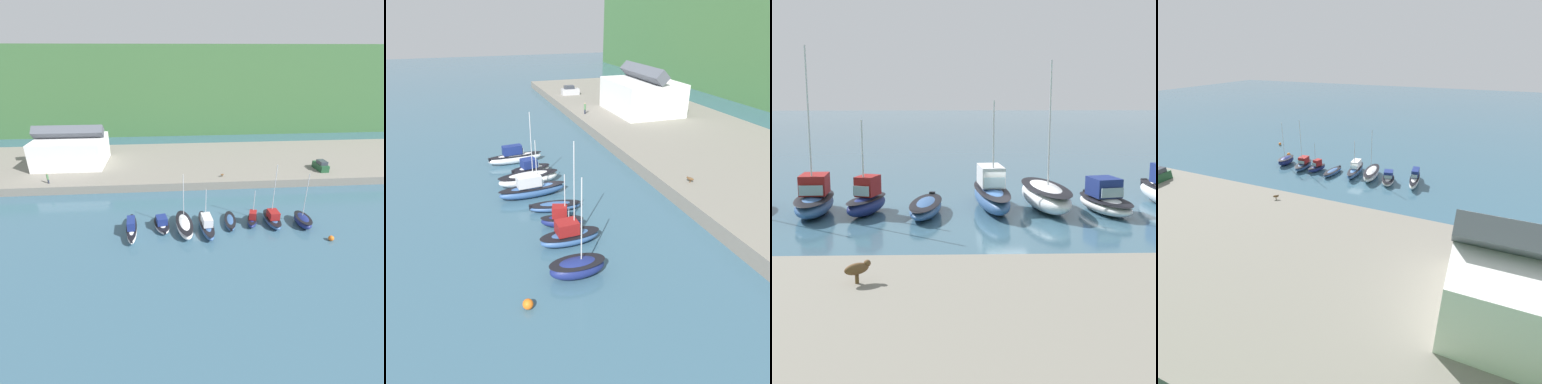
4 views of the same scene
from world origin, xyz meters
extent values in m
plane|color=#385B70|center=(0.00, 0.00, 0.00)|extent=(320.00, 320.00, 0.00)
cube|color=gray|center=(0.00, 26.83, 0.83)|extent=(138.31, 28.17, 1.66)
cube|color=white|center=(-26.59, 25.91, 4.68)|extent=(14.95, 11.63, 6.04)
cube|color=#515660|center=(-26.59, 25.91, 9.16)|extent=(15.25, 2.92, 2.92)
ellipsoid|color=white|center=(-10.53, -2.00, 0.71)|extent=(2.24, 7.76, 1.42)
ellipsoid|color=black|center=(-10.53, -2.00, 1.21)|extent=(2.31, 7.92, 0.12)
cube|color=navy|center=(-10.50, -2.38, 2.05)|extent=(1.40, 2.77, 1.26)
cube|color=#8CA5B2|center=(-10.63, -0.90, 1.86)|extent=(1.04, 0.19, 0.63)
cube|color=black|center=(-10.20, -5.62, 1.00)|extent=(0.38, 0.31, 0.56)
ellipsoid|color=silver|center=(-6.04, -0.71, 0.49)|extent=(3.19, 5.68, 0.98)
ellipsoid|color=black|center=(-6.04, -0.71, 0.84)|extent=(3.30, 5.80, 0.12)
cube|color=navy|center=(-5.98, -0.97, 1.56)|extent=(1.94, 2.17, 1.15)
cube|color=#8CA5B2|center=(-6.21, 0.09, 1.39)|extent=(1.41, 0.40, 0.57)
cube|color=black|center=(-5.50, -3.20, 0.69)|extent=(0.41, 0.35, 0.56)
ellipsoid|color=silver|center=(-2.51, -1.73, 0.84)|extent=(3.14, 7.73, 1.68)
ellipsoid|color=black|center=(-2.51, -1.73, 1.42)|extent=(3.25, 7.89, 0.12)
cylinder|color=silver|center=(-2.57, -1.17, 5.41)|extent=(0.10, 0.10, 7.47)
ellipsoid|color=#33568E|center=(0.85, -1.97, 0.72)|extent=(2.53, 7.94, 1.44)
ellipsoid|color=black|center=(0.85, -1.97, 1.23)|extent=(2.61, 8.10, 0.12)
cube|color=silver|center=(0.89, -2.35, 2.07)|extent=(1.64, 2.84, 1.26)
cube|color=#8CA5B2|center=(0.76, -0.84, 1.88)|extent=(1.28, 0.20, 0.63)
cylinder|color=silver|center=(0.80, -1.38, 4.12)|extent=(0.10, 0.10, 5.35)
ellipsoid|color=#33568E|center=(4.93, -0.37, 0.45)|extent=(2.34, 5.76, 0.90)
ellipsoid|color=black|center=(4.93, -0.37, 0.77)|extent=(2.42, 5.88, 0.12)
cube|color=black|center=(4.62, -3.01, 0.63)|extent=(0.39, 0.32, 0.56)
ellipsoid|color=navy|center=(8.50, -0.62, 0.57)|extent=(2.71, 4.47, 1.15)
ellipsoid|color=black|center=(8.50, -0.62, 0.97)|extent=(2.79, 4.57, 0.12)
cube|color=maroon|center=(8.44, -0.82, 1.74)|extent=(1.51, 1.75, 1.19)
cube|color=#8CA5B2|center=(8.71, 0.03, 1.56)|extent=(0.97, 0.40, 0.59)
cylinder|color=silver|center=(8.60, -0.32, 3.42)|extent=(0.10, 0.10, 4.55)
ellipsoid|color=#33568E|center=(11.66, -0.76, 0.60)|extent=(2.34, 5.80, 1.21)
ellipsoid|color=black|center=(11.66, -0.76, 1.03)|extent=(2.43, 5.91, 0.12)
cube|color=maroon|center=(11.68, -1.05, 1.81)|extent=(1.64, 2.07, 1.20)
cube|color=#8CA5B2|center=(11.62, 0.10, 1.63)|extent=(1.40, 0.17, 0.60)
cylinder|color=silver|center=(11.64, -0.34, 5.56)|extent=(0.10, 0.10, 8.70)
ellipsoid|color=navy|center=(16.40, -1.62, 0.79)|extent=(2.21, 4.65, 1.59)
ellipsoid|color=black|center=(16.40, -1.62, 1.35)|extent=(2.30, 4.74, 0.12)
cylinder|color=silver|center=(16.40, -1.28, 5.16)|extent=(0.10, 0.10, 7.13)
cube|color=#B7B7BC|center=(-47.29, 17.74, 2.36)|extent=(1.97, 4.27, 1.40)
cube|color=#333842|center=(-47.30, 17.43, 3.44)|extent=(1.62, 2.37, 0.76)
cylinder|color=#232838|center=(-28.35, 14.79, 2.08)|extent=(0.32, 0.32, 0.85)
cylinder|color=#4C7A4C|center=(-28.35, 14.79, 3.03)|extent=(0.40, 0.40, 1.05)
sphere|color=tan|center=(-28.35, 14.79, 3.68)|extent=(0.24, 0.24, 0.24)
cylinder|color=brown|center=(6.36, 15.53, 1.80)|extent=(0.12, 0.12, 0.28)
ellipsoid|color=brown|center=(6.36, 15.53, 2.12)|extent=(0.83, 0.71, 0.36)
sphere|color=brown|center=(6.06, 15.32, 2.23)|extent=(0.22, 0.22, 0.22)
sphere|color=orange|center=(18.85, -6.21, 0.40)|extent=(0.80, 0.80, 0.80)
camera|label=1|loc=(-4.45, -41.27, 25.32)|focal=28.00mm
camera|label=2|loc=(39.84, -9.38, 19.50)|focal=35.00mm
camera|label=3|loc=(3.56, 31.02, 7.46)|focal=50.00mm
camera|label=4|loc=(-19.43, 47.58, 21.55)|focal=28.00mm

